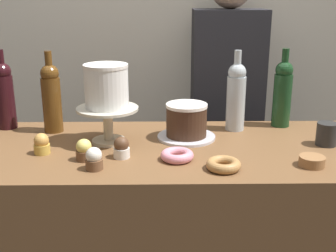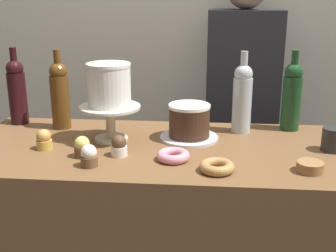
{
  "view_description": "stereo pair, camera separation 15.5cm",
  "coord_description": "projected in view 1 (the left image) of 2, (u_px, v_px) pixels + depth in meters",
  "views": [
    {
      "loc": [
        -0.02,
        -1.48,
        1.48
      ],
      "look_at": [
        0.0,
        0.0,
        1.02
      ],
      "focal_mm": 45.95,
      "sensor_mm": 36.0,
      "label": 1
    },
    {
      "loc": [
        0.13,
        -1.47,
        1.48
      ],
      "look_at": [
        0.0,
        0.0,
        1.02
      ],
      "focal_mm": 45.95,
      "sensor_mm": 36.0,
      "label": 2
    }
  ],
  "objects": [
    {
      "name": "back_wall",
      "position": [
        166.0,
        27.0,
        2.32
      ],
      "size": [
        6.0,
        0.05,
        2.6
      ],
      "color": "#BCB7A8",
      "rests_on": "ground_plane"
    },
    {
      "name": "cupcake_chocolate",
      "position": [
        121.0,
        148.0,
        1.46
      ],
      "size": [
        0.06,
        0.06,
        0.07
      ],
      "color": "white",
      "rests_on": "display_counter"
    },
    {
      "name": "cookie_stack",
      "position": [
        312.0,
        161.0,
        1.4
      ],
      "size": [
        0.08,
        0.08,
        0.03
      ],
      "color": "olive",
      "rests_on": "display_counter"
    },
    {
      "name": "white_layer_cake",
      "position": [
        106.0,
        86.0,
        1.56
      ],
      "size": [
        0.16,
        0.16,
        0.16
      ],
      "color": "white",
      "rests_on": "cake_stand_pedestal"
    },
    {
      "name": "silver_serving_platter",
      "position": [
        186.0,
        137.0,
        1.67
      ],
      "size": [
        0.22,
        0.22,
        0.01
      ],
      "color": "silver",
      "rests_on": "display_counter"
    },
    {
      "name": "donut_maple",
      "position": [
        223.0,
        165.0,
        1.37
      ],
      "size": [
        0.11,
        0.11,
        0.03
      ],
      "color": "#B27F47",
      "rests_on": "display_counter"
    },
    {
      "name": "wine_bottle_dark_red",
      "position": [
        5.0,
        94.0,
        1.75
      ],
      "size": [
        0.08,
        0.08,
        0.33
      ],
      "color": "black",
      "rests_on": "display_counter"
    },
    {
      "name": "wine_bottle_clear",
      "position": [
        236.0,
        95.0,
        1.73
      ],
      "size": [
        0.08,
        0.08,
        0.33
      ],
      "color": "#B2BCC1",
      "rests_on": "display_counter"
    },
    {
      "name": "barista_figure",
      "position": [
        226.0,
        119.0,
        2.27
      ],
      "size": [
        0.36,
        0.22,
        1.6
      ],
      "color": "black",
      "rests_on": "ground_plane"
    },
    {
      "name": "donut_pink",
      "position": [
        177.0,
        155.0,
        1.45
      ],
      "size": [
        0.11,
        0.11,
        0.03
      ],
      "color": "pink",
      "rests_on": "display_counter"
    },
    {
      "name": "cupcake_caramel",
      "position": [
        42.0,
        144.0,
        1.5
      ],
      "size": [
        0.06,
        0.06,
        0.07
      ],
      "color": "gold",
      "rests_on": "display_counter"
    },
    {
      "name": "wine_bottle_amber",
      "position": [
        51.0,
        97.0,
        1.71
      ],
      "size": [
        0.08,
        0.08,
        0.33
      ],
      "color": "#5B3814",
      "rests_on": "display_counter"
    },
    {
      "name": "wine_bottle_green",
      "position": [
        283.0,
        92.0,
        1.78
      ],
      "size": [
        0.08,
        0.08,
        0.33
      ],
      "color": "#193D1E",
      "rests_on": "display_counter"
    },
    {
      "name": "cupcake_vanilla",
      "position": [
        94.0,
        159.0,
        1.37
      ],
      "size": [
        0.06,
        0.06,
        0.07
      ],
      "color": "brown",
      "rests_on": "display_counter"
    },
    {
      "name": "chocolate_round_cake",
      "position": [
        187.0,
        120.0,
        1.65
      ],
      "size": [
        0.16,
        0.16,
        0.13
      ],
      "color": "#3D2619",
      "rests_on": "silver_serving_platter"
    },
    {
      "name": "cupcake_lemon",
      "position": [
        84.0,
        150.0,
        1.44
      ],
      "size": [
        0.06,
        0.06,
        0.07
      ],
      "color": "brown",
      "rests_on": "display_counter"
    },
    {
      "name": "coffee_cup_ceramic",
      "position": [
        327.0,
        134.0,
        1.58
      ],
      "size": [
        0.08,
        0.08,
        0.09
      ],
      "color": "#282828",
      "rests_on": "display_counter"
    },
    {
      "name": "cake_stand_pedestal",
      "position": [
        108.0,
        119.0,
        1.59
      ],
      "size": [
        0.23,
        0.23,
        0.14
      ],
      "color": "beige",
      "rests_on": "display_counter"
    }
  ]
}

